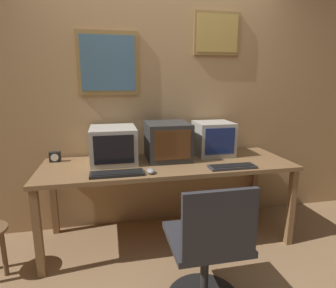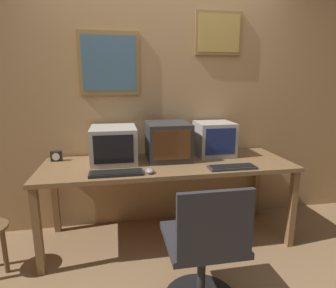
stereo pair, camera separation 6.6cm
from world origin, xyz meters
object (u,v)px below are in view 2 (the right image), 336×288
keyboard_main (116,173)px  monitor_right (214,139)px  mouse_near_keyboard (150,171)px  keyboard_side (232,167)px  desk_clock (56,156)px  monitor_left (114,144)px  monitor_center (168,141)px  office_chair (205,256)px

keyboard_main → monitor_right: bearing=24.7°
mouse_near_keyboard → monitor_right: bearing=33.2°
keyboard_side → monitor_right: bearing=89.8°
desk_clock → keyboard_side: bearing=-18.9°
keyboard_side → mouse_near_keyboard: 0.70m
monitor_left → keyboard_side: monitor_left is taller
monitor_center → office_chair: (0.05, -1.03, -0.54)m
monitor_left → monitor_right: bearing=3.4°
mouse_near_keyboard → monitor_center: bearing=60.7°
monitor_right → mouse_near_keyboard: monitor_right is taller
monitor_center → office_chair: size_ratio=0.48×
monitor_center → keyboard_main: monitor_center is taller
keyboard_main → desk_clock: size_ratio=4.33×
monitor_left → office_chair: (0.55, -1.03, -0.52)m
keyboard_side → office_chair: office_chair is taller
monitor_right → keyboard_side: (-0.00, -0.47, -0.15)m
keyboard_main → office_chair: 0.92m
monitor_right → keyboard_main: 1.08m
desk_clock → monitor_right: bearing=-2.0°
keyboard_main → keyboard_side: bearing=-1.2°
mouse_near_keyboard → office_chair: size_ratio=0.11×
monitor_left → monitor_center: 0.50m
keyboard_main → desk_clock: bearing=137.5°
monitor_left → monitor_right: monitor_right is taller
monitor_right → keyboard_side: monitor_right is taller
monitor_center → desk_clock: 1.05m
monitor_left → office_chair: 1.28m
keyboard_main → keyboard_side: (0.97, -0.02, 0.00)m
office_chair → monitor_right: bearing=68.4°
monitor_center → monitor_right: (0.48, 0.06, -0.01)m
monitor_right → keyboard_side: size_ratio=0.88×
monitor_right → office_chair: 1.28m
desk_clock → office_chair: office_chair is taller
monitor_center → keyboard_side: size_ratio=1.06×
monitor_center → monitor_right: size_ratio=1.20×
mouse_near_keyboard → office_chair: (0.27, -0.63, -0.38)m
monitor_left → mouse_near_keyboard: bearing=-55.1°
keyboard_side → desk_clock: (-1.51, 0.52, 0.03)m
monitor_right → keyboard_main: monitor_right is taller
keyboard_main → mouse_near_keyboard: mouse_near_keyboard is taller
mouse_near_keyboard → keyboard_main: bearing=176.9°
keyboard_main → mouse_near_keyboard: 0.27m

